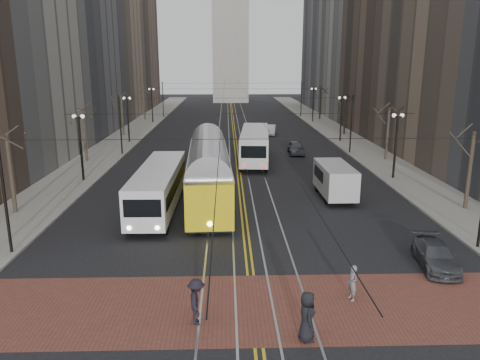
{
  "coord_description": "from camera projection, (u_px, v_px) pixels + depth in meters",
  "views": [
    {
      "loc": [
        -1.14,
        -22.07,
        10.22
      ],
      "look_at": [
        -0.31,
        6.33,
        3.0
      ],
      "focal_mm": 35.0,
      "sensor_mm": 36.0,
      "label": 1
    }
  ],
  "objects": [
    {
      "name": "sidewalk_left",
      "position": [
        130.0,
        134.0,
        67.08
      ],
      "size": [
        5.0,
        140.0,
        0.15
      ],
      "primitive_type": "cube",
      "color": "gray",
      "rests_on": "ground"
    },
    {
      "name": "pedestrian_d",
      "position": [
        196.0,
        301.0,
        18.58
      ],
      "size": [
        0.84,
        1.3,
        1.9
      ],
      "primitive_type": "imported",
      "rotation": [
        0.0,
        0.0,
        1.68
      ],
      "color": "black",
      "rests_on": "crosswalk_band"
    },
    {
      "name": "pedestrian_b",
      "position": [
        352.0,
        283.0,
        20.46
      ],
      "size": [
        0.54,
        0.67,
        1.61
      ],
      "primitive_type": "imported",
      "rotation": [
        0.0,
        0.0,
        5.01
      ],
      "color": "gray",
      "rests_on": "crosswalk_band"
    },
    {
      "name": "centre_lines",
      "position": [
        234.0,
        134.0,
        67.52
      ],
      "size": [
        0.42,
        130.0,
        0.01
      ],
      "primitive_type": "cube",
      "color": "gold",
      "rests_on": "ground"
    },
    {
      "name": "rear_bus",
      "position": [
        255.0,
        146.0,
        48.91
      ],
      "size": [
        3.65,
        12.65,
        3.25
      ],
      "primitive_type": "cube",
      "rotation": [
        0.0,
        0.0,
        -0.08
      ],
      "color": "white",
      "rests_on": "ground"
    },
    {
      "name": "sidewalk_right",
      "position": [
        337.0,
        133.0,
        67.93
      ],
      "size": [
        5.0,
        140.0,
        0.15
      ],
      "primitive_type": "cube",
      "color": "gray",
      "rests_on": "ground"
    },
    {
      "name": "transit_bus",
      "position": [
        159.0,
        189.0,
        32.84
      ],
      "size": [
        2.71,
        12.28,
        3.06
      ],
      "primitive_type": "cube",
      "rotation": [
        0.0,
        0.0,
        -0.01
      ],
      "color": "white",
      "rests_on": "ground"
    },
    {
      "name": "lamp_posts",
      "position": [
        237.0,
        131.0,
        51.09
      ],
      "size": [
        27.6,
        57.2,
        5.6
      ],
      "color": "black",
      "rests_on": "ground"
    },
    {
      "name": "streetcar",
      "position": [
        209.0,
        176.0,
        35.04
      ],
      "size": [
        3.59,
        15.94,
        3.73
      ],
      "primitive_type": "cube",
      "rotation": [
        0.0,
        0.0,
        0.04
      ],
      "color": "yellow",
      "rests_on": "ground"
    },
    {
      "name": "crosswalk_band",
      "position": [
        254.0,
        307.0,
        20.05
      ],
      "size": [
        25.0,
        6.0,
        0.01
      ],
      "primitive_type": "cube",
      "color": "brown",
      "rests_on": "ground"
    },
    {
      "name": "ground",
      "position": [
        250.0,
        267.0,
        23.93
      ],
      "size": [
        260.0,
        260.0,
        0.0
      ],
      "primitive_type": "plane",
      "color": "black",
      "rests_on": "ground"
    },
    {
      "name": "trolley_wires",
      "position": [
        236.0,
        116.0,
        56.75
      ],
      "size": [
        25.96,
        120.0,
        6.6
      ],
      "color": "black",
      "rests_on": "ground"
    },
    {
      "name": "sedan_grey",
      "position": [
        296.0,
        148.0,
        53.05
      ],
      "size": [
        1.88,
        4.31,
        1.44
      ],
      "primitive_type": "imported",
      "rotation": [
        0.0,
        0.0,
        -0.04
      ],
      "color": "#383A3F",
      "rests_on": "ground"
    },
    {
      "name": "building_right_far",
      "position": [
        346.0,
        16.0,
        103.03
      ],
      "size": [
        16.0,
        20.0,
        40.0
      ],
      "primitive_type": "cube",
      "color": "slate",
      "rests_on": "ground"
    },
    {
      "name": "building_left_mid",
      "position": [
        47.0,
        10.0,
        63.59
      ],
      "size": [
        16.0,
        20.0,
        34.0
      ],
      "primitive_type": "cube",
      "color": "slate",
      "rests_on": "ground"
    },
    {
      "name": "cargo_van",
      "position": [
        335.0,
        181.0,
        35.83
      ],
      "size": [
        2.32,
        5.84,
        2.57
      ],
      "primitive_type": "cube",
      "rotation": [
        0.0,
        0.0,
        0.01
      ],
      "color": "silver",
      "rests_on": "ground"
    },
    {
      "name": "streetcar_rails",
      "position": [
        234.0,
        134.0,
        67.52
      ],
      "size": [
        4.8,
        130.0,
        0.02
      ],
      "primitive_type": "cube",
      "color": "gray",
      "rests_on": "ground"
    },
    {
      "name": "building_left_far",
      "position": [
        114.0,
        15.0,
        101.6
      ],
      "size": [
        16.0,
        20.0,
        40.0
      ],
      "primitive_type": "cube",
      "color": "brown",
      "rests_on": "ground"
    },
    {
      "name": "building_right_mid",
      "position": [
        417.0,
        11.0,
        65.02
      ],
      "size": [
        16.0,
        20.0,
        34.0
      ],
      "primitive_type": "cube",
      "color": "brown",
      "rests_on": "ground"
    },
    {
      "name": "sedan_parked",
      "position": [
        435.0,
        255.0,
        23.87
      ],
      "size": [
        2.28,
        4.41,
        1.22
      ],
      "primitive_type": "imported",
      "rotation": [
        0.0,
        0.0,
        -0.14
      ],
      "color": "#45484D",
      "rests_on": "ground"
    },
    {
      "name": "street_trees",
      "position": [
        236.0,
        124.0,
        57.39
      ],
      "size": [
        31.68,
        53.28,
        5.6
      ],
      "color": "#382D23",
      "rests_on": "ground"
    },
    {
      "name": "pedestrian_a",
      "position": [
        307.0,
        316.0,
        17.44
      ],
      "size": [
        0.67,
        0.99,
        1.96
      ],
      "primitive_type": "imported",
      "rotation": [
        0.0,
        0.0,
        1.63
      ],
      "color": "black",
      "rests_on": "crosswalk_band"
    },
    {
      "name": "sedan_silver",
      "position": [
        270.0,
        130.0,
        66.89
      ],
      "size": [
        2.09,
        4.42,
        1.4
      ],
      "primitive_type": "imported",
      "rotation": [
        0.0,
        0.0,
        -0.15
      ],
      "color": "#A2A4AA",
      "rests_on": "ground"
    }
  ]
}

